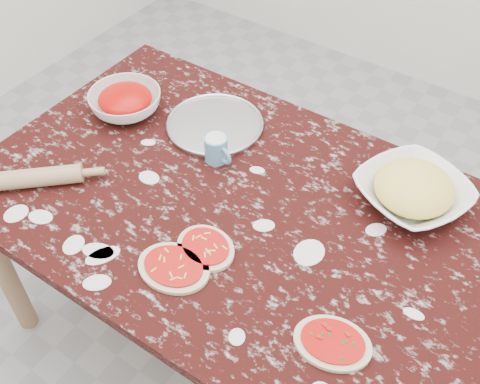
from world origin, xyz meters
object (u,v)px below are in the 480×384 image
flour_mug (217,149)px  rolling_pin (33,178)px  sauce_bowl (126,102)px  worktable (240,222)px  cheese_bowl (412,193)px  pizza_tray (215,125)px

flour_mug → rolling_pin: (-0.39, -0.40, -0.02)m
flour_mug → sauce_bowl: bearing=176.9°
worktable → flour_mug: 0.24m
sauce_bowl → cheese_bowl: size_ratio=0.80×
sauce_bowl → cheese_bowl: sauce_bowl is taller
worktable → pizza_tray: 0.37m
pizza_tray → rolling_pin: rolling_pin is taller
pizza_tray → cheese_bowl: cheese_bowl is taller
cheese_bowl → flour_mug: size_ratio=2.80×
cheese_bowl → rolling_pin: bearing=-149.3°
flour_mug → worktable: bearing=-35.0°
pizza_tray → sauce_bowl: (-0.30, -0.10, 0.03)m
worktable → pizza_tray: bearing=137.8°
sauce_bowl → flour_mug: bearing=-3.1°
worktable → pizza_tray: (-0.27, 0.24, 0.09)m
sauce_bowl → rolling_pin: (0.01, -0.42, -0.01)m
worktable → pizza_tray: size_ratio=5.04×
worktable → cheese_bowl: bearing=35.3°
sauce_bowl → flour_mug: (0.40, -0.02, 0.01)m
pizza_tray → sauce_bowl: sauce_bowl is taller
rolling_pin → flour_mug: bearing=46.1°
pizza_tray → rolling_pin: bearing=-118.4°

